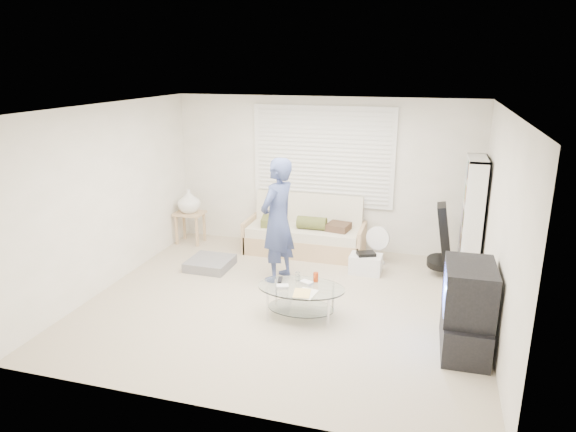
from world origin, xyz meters
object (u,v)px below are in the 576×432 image
(tv_unit, at_px, (467,309))
(coffee_table, at_px, (301,293))
(futon_sofa, at_px, (305,234))
(bookshelf, at_px, (472,218))

(tv_unit, bearing_deg, coffee_table, 172.58)
(futon_sofa, relative_size, coffee_table, 1.75)
(coffee_table, bearing_deg, tv_unit, -7.42)
(bookshelf, distance_m, tv_unit, 2.21)
(futon_sofa, distance_m, tv_unit, 3.42)
(bookshelf, relative_size, tv_unit, 1.77)
(bookshelf, distance_m, coffee_table, 2.84)
(futon_sofa, relative_size, bookshelf, 1.10)
(futon_sofa, xyz_separation_m, coffee_table, (0.50, -2.19, 0.01))
(tv_unit, bearing_deg, bookshelf, 86.69)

